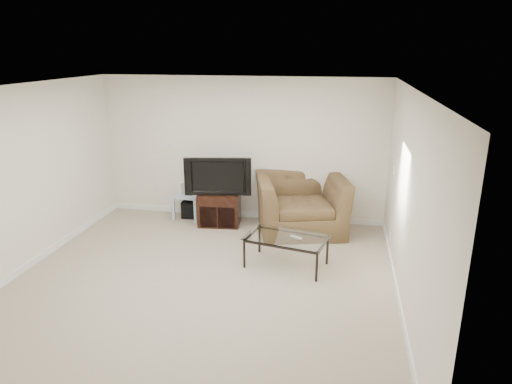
% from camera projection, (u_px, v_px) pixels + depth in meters
% --- Properties ---
extents(floor, '(5.00, 5.00, 0.00)m').
position_uv_depth(floor, '(202.00, 282.00, 6.01)').
color(floor, tan).
rests_on(floor, ground).
extents(ceiling, '(5.00, 5.00, 0.00)m').
position_uv_depth(ceiling, '(194.00, 88.00, 5.25)').
color(ceiling, white).
rests_on(ceiling, ground).
extents(wall_back, '(5.00, 0.02, 2.50)m').
position_uv_depth(wall_back, '(242.00, 149.00, 7.97)').
color(wall_back, silver).
rests_on(wall_back, ground).
extents(wall_left, '(0.02, 5.00, 2.50)m').
position_uv_depth(wall_left, '(19.00, 181.00, 6.08)').
color(wall_left, silver).
rests_on(wall_left, ground).
extents(wall_right, '(0.02, 5.00, 2.50)m').
position_uv_depth(wall_right, '(409.00, 204.00, 5.18)').
color(wall_right, silver).
rests_on(wall_right, ground).
extents(plate_back, '(0.12, 0.02, 0.12)m').
position_uv_depth(plate_back, '(166.00, 146.00, 8.21)').
color(plate_back, white).
rests_on(plate_back, wall_back).
extents(plate_right_switch, '(0.02, 0.09, 0.13)m').
position_uv_depth(plate_right_switch, '(394.00, 169.00, 6.68)').
color(plate_right_switch, white).
rests_on(plate_right_switch, wall_right).
extents(plate_right_outlet, '(0.02, 0.08, 0.12)m').
position_uv_depth(plate_right_outlet, '(390.00, 237.00, 6.69)').
color(plate_right_outlet, white).
rests_on(plate_right_outlet, wall_right).
extents(tv_stand, '(0.74, 0.54, 0.58)m').
position_uv_depth(tv_stand, '(220.00, 208.00, 7.90)').
color(tv_stand, black).
rests_on(tv_stand, floor).
extents(dvd_player, '(0.41, 0.30, 0.05)m').
position_uv_depth(dvd_player, '(219.00, 199.00, 7.80)').
color(dvd_player, black).
rests_on(dvd_player, tv_stand).
extents(television, '(1.06, 0.39, 0.64)m').
position_uv_depth(television, '(218.00, 175.00, 7.68)').
color(television, black).
rests_on(television, tv_stand).
extents(side_table, '(0.49, 0.49, 0.44)m').
position_uv_depth(side_table, '(189.00, 206.00, 8.25)').
color(side_table, silver).
rests_on(side_table, floor).
extents(subwoofer, '(0.31, 0.31, 0.29)m').
position_uv_depth(subwoofer, '(191.00, 209.00, 8.28)').
color(subwoofer, black).
rests_on(subwoofer, floor).
extents(game_console, '(0.07, 0.15, 0.20)m').
position_uv_depth(game_console, '(182.00, 188.00, 8.16)').
color(game_console, white).
rests_on(game_console, side_table).
extents(game_case, '(0.06, 0.13, 0.18)m').
position_uv_depth(game_case, '(191.00, 190.00, 8.12)').
color(game_case, silver).
rests_on(game_case, side_table).
extents(recliner, '(1.63, 1.28, 1.25)m').
position_uv_depth(recliner, '(301.00, 195.00, 7.54)').
color(recliner, '#543B1E').
rests_on(recliner, floor).
extents(coffee_table, '(1.22, 0.85, 0.44)m').
position_uv_depth(coffee_table, '(286.00, 251.00, 6.39)').
color(coffee_table, black).
rests_on(coffee_table, floor).
extents(remote, '(0.18, 0.12, 0.02)m').
position_uv_depth(remote, '(296.00, 237.00, 6.29)').
color(remote, '#B2B2B7').
rests_on(remote, coffee_table).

